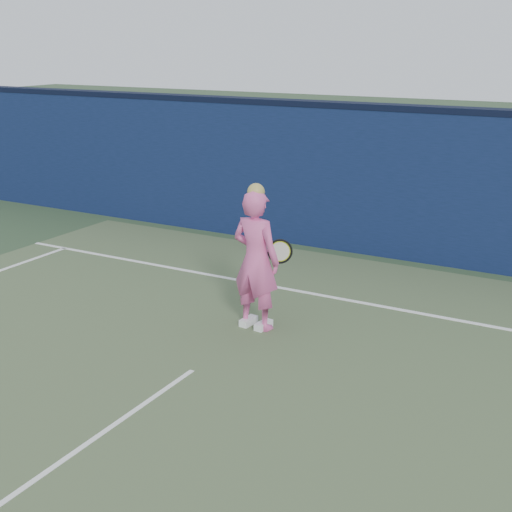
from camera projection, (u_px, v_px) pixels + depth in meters
The scene contains 6 objects.
ground at pixel (138, 409), 7.31m from camera, with size 80.00×80.00×0.00m, color #2D4128.
backstop_wall at pixel (368, 182), 12.37m from camera, with size 24.00×0.40×2.50m, color #0C1937.
wall_cap at pixel (371, 106), 11.99m from camera, with size 24.00×0.42×0.10m, color black.
player at pixel (256, 260), 9.13m from camera, with size 0.71×0.51×1.93m.
racket at pixel (278, 252), 9.51m from camera, with size 0.63×0.22×0.34m.
court_lines at pixel (117, 423), 7.03m from camera, with size 11.00×12.04×0.01m.
Camera 1 is at (4.24, -5.11, 3.65)m, focal length 50.00 mm.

